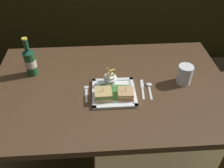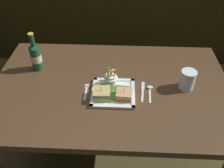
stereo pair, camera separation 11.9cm
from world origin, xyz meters
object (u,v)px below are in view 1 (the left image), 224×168
(square_plate, at_px, (114,93))
(knife, at_px, (142,88))
(spoon, at_px, (149,87))
(dining_table, at_px, (110,97))
(fries_cup, at_px, (110,78))
(sandwich_half_left, at_px, (103,94))
(sandwich_half_right, at_px, (126,94))
(fork, at_px, (86,93))
(beer_bottle, at_px, (30,61))
(water_glass, at_px, (184,76))

(square_plate, bearing_deg, knife, 10.78)
(knife, xyz_separation_m, spoon, (0.04, 0.01, 0.00))
(dining_table, xyz_separation_m, fries_cup, (-0.00, 0.00, 0.15))
(dining_table, relative_size, knife, 8.27)
(dining_table, bearing_deg, spoon, -8.73)
(spoon, bearing_deg, sandwich_half_left, -163.93)
(sandwich_half_left, height_order, spoon, sandwich_half_left)
(sandwich_half_right, distance_m, fork, 0.22)
(fork, height_order, spoon, spoon)
(dining_table, bearing_deg, knife, -13.03)
(fork, xyz_separation_m, spoon, (0.36, 0.02, 0.00))
(sandwich_half_left, distance_m, spoon, 0.28)
(beer_bottle, bearing_deg, water_glass, -9.14)
(fries_cup, xyz_separation_m, beer_bottle, (-0.47, 0.14, 0.04))
(square_plate, bearing_deg, fries_cup, 102.60)
(spoon, bearing_deg, fries_cup, 171.22)
(sandwich_half_right, bearing_deg, dining_table, 124.70)
(square_plate, height_order, spoon, square_plate)
(dining_table, distance_m, beer_bottle, 0.52)
(knife, bearing_deg, beer_bottle, 164.01)
(water_glass, bearing_deg, sandwich_half_right, -162.67)
(sandwich_half_left, xyz_separation_m, fork, (-0.09, 0.05, -0.03))
(fries_cup, distance_m, knife, 0.19)
(dining_table, relative_size, water_glass, 12.21)
(fries_cup, relative_size, water_glass, 0.98)
(sandwich_half_left, relative_size, knife, 0.56)
(beer_bottle, distance_m, water_glass, 0.91)
(fork, distance_m, knife, 0.32)
(sandwich_half_left, bearing_deg, water_glass, 13.10)
(fries_cup, distance_m, spoon, 0.23)
(sandwich_half_right, height_order, fork, sandwich_half_right)
(sandwich_half_left, distance_m, fries_cup, 0.12)
(water_glass, bearing_deg, square_plate, -169.95)
(dining_table, xyz_separation_m, sandwich_half_left, (-0.04, -0.11, 0.13))
(knife, bearing_deg, water_glass, 9.56)
(dining_table, distance_m, sandwich_half_left, 0.17)
(square_plate, height_order, sandwich_half_left, sandwich_half_left)
(square_plate, distance_m, sandwich_half_right, 0.07)
(dining_table, relative_size, sandwich_half_left, 14.75)
(fries_cup, relative_size, beer_bottle, 0.45)
(square_plate, xyz_separation_m, sandwich_half_left, (-0.06, -0.04, 0.03))
(dining_table, height_order, fries_cup, fries_cup)
(sandwich_half_right, relative_size, fork, 0.66)
(dining_table, height_order, knife, knife)
(square_plate, height_order, sandwich_half_right, sandwich_half_right)
(beer_bottle, distance_m, spoon, 0.72)
(sandwich_half_left, relative_size, fork, 0.70)
(dining_table, distance_m, knife, 0.21)
(square_plate, relative_size, spoon, 1.71)
(fries_cup, bearing_deg, sandwich_half_right, -55.34)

